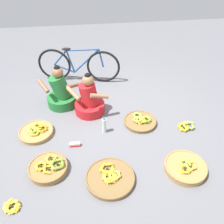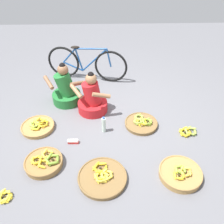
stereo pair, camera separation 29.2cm
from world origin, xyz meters
TOP-DOWN VIEW (x-y plane):
  - ground_plane at (0.00, 0.00)m, footprint 10.00×10.00m
  - vendor_woman_front at (-0.33, 0.30)m, footprint 0.70×0.52m
  - vendor_woman_behind at (-0.82, 0.58)m, footprint 0.76×0.52m
  - bicycle_leaning at (-0.48, 1.41)m, footprint 1.67×0.43m
  - banana_basket_back_right at (-1.21, -0.16)m, footprint 0.54×0.54m
  - banana_basket_mid_left at (0.87, -1.15)m, footprint 0.57×0.57m
  - banana_basket_near_bicycle at (-0.15, -1.17)m, footprint 0.65×0.65m
  - banana_basket_mid_right at (0.49, -0.12)m, footprint 0.54×0.54m
  - banana_basket_near_vendor at (-0.96, -0.91)m, footprint 0.53×0.53m
  - loose_bananas_back_center at (-1.35, -1.41)m, footprint 0.23×0.22m
  - loose_bananas_front_right at (1.21, -0.34)m, footprint 0.33×0.26m
  - water_bottle at (-0.13, -0.25)m, footprint 0.07×0.07m
  - packet_carton_stack at (-0.60, -0.50)m, footprint 0.16×0.06m

SIDE VIEW (x-z plane):
  - ground_plane at x=0.00m, z-range 0.00..0.00m
  - loose_bananas_back_center at x=-1.35m, z-range -0.02..0.07m
  - packet_carton_stack at x=-0.60m, z-range 0.00..0.06m
  - loose_bananas_front_right at x=1.21m, z-range -0.02..0.08m
  - banana_basket_mid_right at x=0.49m, z-range -0.02..0.11m
  - banana_basket_near_bicycle at x=-0.15m, z-range -0.03..0.12m
  - banana_basket_back_right at x=-1.21m, z-range -0.03..0.12m
  - banana_basket_mid_left at x=0.87m, z-range -0.02..0.14m
  - banana_basket_near_vendor at x=-0.96m, z-range -0.02..0.14m
  - water_bottle at x=-0.13m, z-range -0.01..0.28m
  - vendor_woman_front at x=-0.33m, z-range -0.14..0.63m
  - vendor_woman_behind at x=-0.82m, z-range -0.14..0.65m
  - bicycle_leaning at x=-0.48m, z-range -0.01..0.73m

